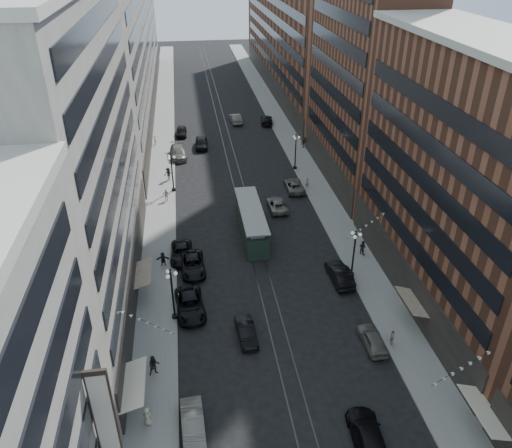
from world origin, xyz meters
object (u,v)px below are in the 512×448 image
lamppost_sw_mid (172,171)px  pedestrian_6 (166,195)px  car_7 (181,253)px  pedestrian_7 (362,247)px  car_13 (201,143)px  car_extra_1 (190,305)px  lamppost_se_mid (296,150)px  pedestrian_extra_1 (168,174)px  car_5 (246,332)px  lamppost_se_far (354,252)px  car_10 (340,274)px  car_12 (267,120)px  streetcar (251,222)px  car_1 (193,424)px  pedestrian_8 (307,182)px  car_14 (236,118)px  car_6 (367,435)px  pedestrian_1 (148,416)px  pedestrian_5 (163,259)px  car_11 (294,186)px  pedestrian_9 (304,142)px  lamppost_sw_far (172,292)px  pedestrian_extra_2 (155,140)px  pedestrian_2 (154,365)px  car_extra_0 (277,205)px  car_2 (193,265)px  car_9 (181,131)px  car_8 (178,152)px  car_4 (372,339)px

lamppost_sw_mid → pedestrian_6: lamppost_sw_mid is taller
car_7 → pedestrian_7: size_ratio=2.92×
car_13 → car_extra_1: bearing=-91.2°
lamppost_se_mid → pedestrian_extra_1: 19.24m
car_5 → pedestrian_extra_1: (-6.98, 34.11, 0.41)m
lamppost_se_far → car_10: 2.74m
car_5 → car_12: bearing=75.0°
streetcar → car_1: (-7.95, -26.85, -0.77)m
car_10 → pedestrian_8: size_ratio=3.29×
car_5 → streetcar: bearing=76.9°
car_12 → car_14: size_ratio=1.02×
lamppost_se_far → pedestrian_7: lamppost_se_far is taller
car_14 → car_7: bearing=72.4°
lamppost_sw_mid → car_6: lamppost_sw_mid is taller
pedestrian_1 → car_12: bearing=-83.5°
lamppost_se_mid → pedestrian_5: 30.44m
car_6 → car_11: size_ratio=1.05×
car_14 → pedestrian_7: bearing=96.9°
pedestrian_9 → lamppost_se_mid: bearing=-132.3°
lamppost_se_mid → pedestrian_extra_1: bearing=-175.8°
lamppost_sw_far → lamppost_se_mid: size_ratio=1.00×
car_7 → pedestrian_6: pedestrian_6 is taller
car_13 → pedestrian_extra_2: bearing=167.8°
pedestrian_2 → car_11: (18.42, 31.77, -0.38)m
lamppost_se_far → pedestrian_9: size_ratio=3.03×
car_13 → pedestrian_5: 34.80m
car_1 → car_extra_0: bearing=67.1°
lamppost_se_far → pedestrian_extra_1: bearing=125.6°
lamppost_sw_mid → pedestrian_5: (-1.17, -18.22, -2.14)m
streetcar → pedestrian_5: size_ratio=7.47×
lamppost_se_mid → pedestrian_6: (-19.34, -7.93, -2.11)m
car_12 → pedestrian_extra_2: 22.33m
car_6 → pedestrian_7: 24.27m
streetcar → car_2: (-7.23, -6.72, -0.79)m
streetcar → car_7: bearing=-153.9°
car_9 → pedestrian_7: 46.02m
car_12 → car_extra_1: 55.36m
lamppost_sw_far → lamppost_sw_mid: 27.00m
car_7 → pedestrian_8: size_ratio=3.28×
lamppost_se_mid → pedestrian_6: 21.01m
pedestrian_5 → pedestrian_extra_2: bearing=95.7°
lamppost_sw_mid → car_5: (6.30, -30.50, -2.40)m
car_8 → car_9: bearing=82.4°
pedestrian_1 → pedestrian_8: (20.68, 36.94, -0.03)m
lamppost_sw_far → pedestrian_6: lamppost_sw_far is taller
car_5 → car_7: size_ratio=0.85×
car_4 → pedestrian_6: bearing=-60.0°
car_1 → pedestrian_6: pedestrian_6 is taller
car_6 → car_extra_0: (0.02, 35.09, -0.09)m
pedestrian_2 → car_extra_1: pedestrian_2 is taller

